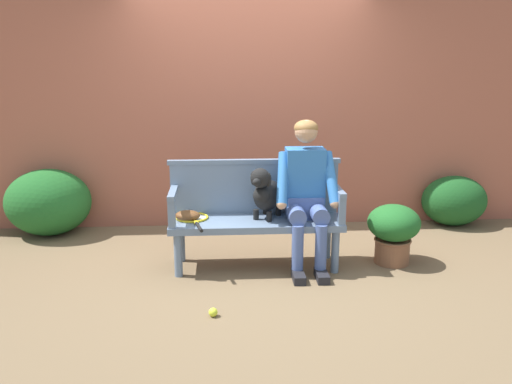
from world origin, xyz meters
TOP-DOWN VIEW (x-y plane):
  - ground_plane at (0.00, 0.00)m, footprint 40.00×40.00m
  - brick_garden_fence at (0.00, 1.41)m, footprint 8.00×0.30m
  - hedge_bush_far_left at (-2.13, 1.06)m, footprint 0.88×0.78m
  - hedge_bush_far_right at (2.28, 1.09)m, footprint 0.72×0.55m
  - garden_bench at (0.00, 0.00)m, footprint 1.52×0.48m
  - bench_backrest at (0.00, 0.21)m, footprint 1.56×0.06m
  - bench_armrest_left_end at (-0.72, -0.09)m, footprint 0.06×0.48m
  - bench_armrest_right_end at (0.72, -0.09)m, footprint 0.06×0.48m
  - person_seated at (0.44, -0.01)m, footprint 0.56×0.64m
  - dog_on_bench at (0.09, 0.02)m, footprint 0.36×0.46m
  - tennis_racket at (-0.56, 0.04)m, footprint 0.35×0.58m
  - baseball_glove at (-0.60, 0.01)m, footprint 0.24×0.20m
  - tennis_ball at (-0.37, -0.95)m, footprint 0.07×0.07m
  - potted_plant at (1.25, 0.01)m, footprint 0.48×0.48m

SIDE VIEW (x-z plane):
  - ground_plane at x=0.00m, z-range 0.00..0.00m
  - tennis_ball at x=-0.37m, z-range 0.00..0.07m
  - hedge_bush_far_right at x=2.28m, z-range 0.00..0.56m
  - potted_plant at x=1.25m, z-range 0.05..0.59m
  - hedge_bush_far_left at x=-2.13m, z-range 0.00..0.70m
  - garden_bench at x=0.00m, z-range 0.16..0.60m
  - tennis_racket at x=-0.56m, z-range 0.44..0.47m
  - baseball_glove at x=-0.60m, z-range 0.44..0.53m
  - bench_armrest_left_end at x=-0.72m, z-range 0.50..0.78m
  - bench_armrest_right_end at x=0.72m, z-range 0.50..0.78m
  - dog_on_bench at x=0.09m, z-range 0.44..0.92m
  - bench_backrest at x=0.00m, z-range 0.45..0.95m
  - person_seated at x=0.44m, z-range 0.06..1.37m
  - brick_garden_fence at x=0.00m, z-range 0.00..2.74m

